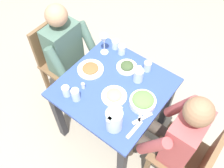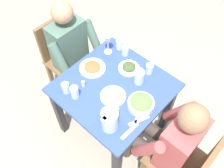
{
  "view_description": "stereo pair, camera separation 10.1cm",
  "coord_description": "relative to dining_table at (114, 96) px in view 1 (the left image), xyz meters",
  "views": [
    {
      "loc": [
        -0.94,
        -0.7,
        2.34
      ],
      "look_at": [
        -0.01,
        0.01,
        0.75
      ],
      "focal_mm": 39.86,
      "sensor_mm": 36.0,
      "label": 1
    },
    {
      "loc": [
        -0.87,
        -0.78,
        2.34
      ],
      "look_at": [
        -0.01,
        0.01,
        0.75
      ],
      "focal_mm": 39.86,
      "sensor_mm": 36.0,
      "label": 2
    }
  ],
  "objects": [
    {
      "name": "ground_plane",
      "position": [
        0.0,
        0.0,
        -0.59
      ],
      "size": [
        8.0,
        8.0,
        0.0
      ],
      "primitive_type": "plane",
      "color": "#9E937F"
    },
    {
      "name": "dining_table",
      "position": [
        0.0,
        0.0,
        0.0
      ],
      "size": [
        0.82,
        0.82,
        0.72
      ],
      "color": "#334C99",
      "rests_on": "ground_plane"
    },
    {
      "name": "chair_near",
      "position": [
        -0.03,
        -0.77,
        -0.11
      ],
      "size": [
        0.4,
        0.4,
        0.85
      ],
      "color": "brown",
      "rests_on": "ground_plane"
    },
    {
      "name": "chair_far",
      "position": [
        0.08,
        0.77,
        -0.11
      ],
      "size": [
        0.4,
        0.4,
        0.85
      ],
      "color": "brown",
      "rests_on": "ground_plane"
    },
    {
      "name": "diner_near",
      "position": [
        -0.03,
        -0.57,
        0.04
      ],
      "size": [
        0.48,
        0.53,
        1.15
      ],
      "color": "#B24C4C",
      "rests_on": "ground_plane"
    },
    {
      "name": "diner_far",
      "position": [
        0.08,
        0.57,
        0.04
      ],
      "size": [
        0.48,
        0.53,
        1.15
      ],
      "color": "#4C6B5B",
      "rests_on": "ground_plane"
    },
    {
      "name": "water_pitcher",
      "position": [
        -0.28,
        -0.22,
        0.23
      ],
      "size": [
        0.16,
        0.12,
        0.19
      ],
      "color": "silver",
      "rests_on": "dining_table"
    },
    {
      "name": "salad_bowl",
      "position": [
        0.0,
        -0.27,
        0.18
      ],
      "size": [
        0.2,
        0.2,
        0.09
      ],
      "color": "white",
      "rests_on": "dining_table"
    },
    {
      "name": "plate_rice_curry",
      "position": [
        0.01,
        0.26,
        0.15
      ],
      "size": [
        0.22,
        0.22,
        0.04
      ],
      "color": "white",
      "rests_on": "dining_table"
    },
    {
      "name": "plate_dolmas",
      "position": [
        0.22,
        0.03,
        0.15
      ],
      "size": [
        0.18,
        0.18,
        0.05
      ],
      "color": "white",
      "rests_on": "dining_table"
    },
    {
      "name": "plate_fries",
      "position": [
        -0.08,
        -0.06,
        0.15
      ],
      "size": [
        0.2,
        0.2,
        0.05
      ],
      "color": "white",
      "rests_on": "dining_table"
    },
    {
      "name": "water_glass_center",
      "position": [
        0.31,
        -0.11,
        0.18
      ],
      "size": [
        0.06,
        0.06,
        0.09
      ],
      "primitive_type": "cylinder",
      "color": "silver",
      "rests_on": "dining_table"
    },
    {
      "name": "water_glass_far_left",
      "position": [
        0.33,
        0.17,
        0.18
      ],
      "size": [
        0.07,
        0.07,
        0.09
      ],
      "primitive_type": "cylinder",
      "color": "silver",
      "rests_on": "dining_table"
    },
    {
      "name": "water_glass_far_right",
      "position": [
        -0.27,
        0.16,
        0.19
      ],
      "size": [
        0.06,
        0.06,
        0.11
      ],
      "primitive_type": "cylinder",
      "color": "silver",
      "rests_on": "dining_table"
    },
    {
      "name": "water_glass_near_left",
      "position": [
        -0.29,
        0.24,
        0.18
      ],
      "size": [
        0.06,
        0.06,
        0.09
      ],
      "primitive_type": "cylinder",
      "color": "silver",
      "rests_on": "dining_table"
    },
    {
      "name": "water_glass_by_pitcher",
      "position": [
        0.35,
        0.25,
        0.18
      ],
      "size": [
        0.06,
        0.06,
        0.09
      ],
      "primitive_type": "cylinder",
      "color": "silver",
      "rests_on": "dining_table"
    },
    {
      "name": "wine_glass",
      "position": [
        0.25,
        0.3,
        0.28
      ],
      "size": [
        0.08,
        0.08,
        0.2
      ],
      "color": "silver",
      "rests_on": "dining_table"
    },
    {
      "name": "oil_carafe",
      "position": [
        0.17,
        -0.11,
        0.19
      ],
      "size": [
        0.08,
        0.08,
        0.16
      ],
      "color": "silver",
      "rests_on": "dining_table"
    },
    {
      "name": "salt_shaker",
      "position": [
        -0.16,
        0.19,
        0.16
      ],
      "size": [
        0.03,
        0.03,
        0.05
      ],
      "color": "white",
      "rests_on": "dining_table"
    },
    {
      "name": "fork_near",
      "position": [
        -0.22,
        -0.35,
        0.14
      ],
      "size": [
        0.17,
        0.03,
        0.01
      ],
      "primitive_type": "cube",
      "rotation": [
        0.0,
        0.0,
        -0.03
      ],
      "color": "silver",
      "rests_on": "dining_table"
    },
    {
      "name": "knife_near",
      "position": [
        -0.05,
        -0.3,
        0.14
      ],
      "size": [
        0.18,
        0.09,
        0.01
      ],
      "primitive_type": "cube",
      "rotation": [
        0.0,
        0.0,
        0.38
      ],
      "color": "silver",
      "rests_on": "dining_table"
    },
    {
      "name": "fork_far",
      "position": [
        -0.11,
        -0.34,
        0.14
      ],
      "size": [
        0.17,
        0.09,
        0.01
      ],
      "primitive_type": "cube",
      "rotation": [
        0.0,
        0.0,
        -0.38
      ],
      "color": "silver",
      "rests_on": "dining_table"
    }
  ]
}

